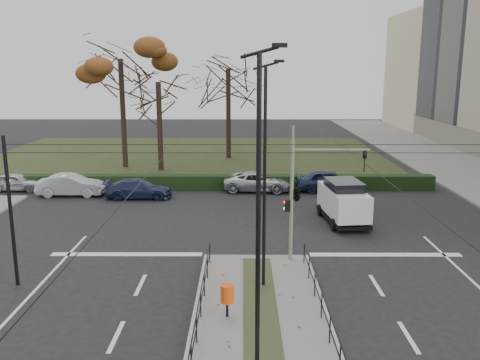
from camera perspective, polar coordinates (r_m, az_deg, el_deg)
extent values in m
plane|color=black|center=(18.84, 2.26, -14.19)|extent=(140.00, 140.00, 0.00)
cube|color=slate|center=(16.60, 2.58, -17.84)|extent=(4.40, 15.00, 0.14)
cube|color=slate|center=(43.88, 25.38, 0.20)|extent=(8.00, 90.00, 0.14)
cube|color=#252F17|center=(49.84, -5.93, 2.64)|extent=(38.00, 26.00, 0.10)
cube|color=black|center=(36.70, -8.15, -0.21)|extent=(38.00, 1.00, 1.00)
cylinder|color=black|center=(22.30, -3.41, -8.20)|extent=(0.04, 0.04, 0.90)
cylinder|color=black|center=(22.42, 7.22, -8.17)|extent=(0.04, 0.04, 0.90)
cylinder|color=black|center=(16.10, -4.94, -14.97)|extent=(0.04, 13.20, 0.04)
cylinder|color=black|center=(16.26, 10.11, -14.83)|extent=(0.04, 13.20, 0.04)
cylinder|color=black|center=(21.55, -24.35, -3.33)|extent=(0.14, 0.14, 6.00)
cylinder|color=black|center=(18.08, 2.30, 3.07)|extent=(20.00, 0.02, 0.02)
cylinder|color=black|center=(20.06, 2.10, 3.99)|extent=(20.00, 0.02, 0.02)
cylinder|color=black|center=(15.43, -10.41, 0.49)|extent=(0.02, 34.00, 0.02)
cylinder|color=black|center=(15.72, 15.55, 0.46)|extent=(0.02, 34.00, 0.02)
cylinder|color=gray|center=(22.17, 5.80, -2.37)|extent=(0.16, 0.16, 5.33)
cylinder|color=gray|center=(21.93, 10.21, 3.35)|extent=(3.28, 0.10, 0.10)
imported|color=black|center=(22.31, 13.79, 2.01)|extent=(0.16, 0.19, 0.92)
imported|color=black|center=(22.09, 6.41, -1.34)|extent=(0.53, 2.05, 0.82)
cube|color=black|center=(22.20, 5.32, -2.88)|extent=(0.23, 0.16, 0.51)
sphere|color=#FF0C0C|center=(22.15, 5.06, -2.50)|extent=(0.11, 0.11, 0.11)
sphere|color=#0CE533|center=(22.23, 5.05, -3.19)|extent=(0.11, 0.11, 0.11)
cylinder|color=black|center=(17.84, -1.45, -14.28)|extent=(0.09, 0.09, 0.56)
cylinder|color=#E1480D|center=(17.59, -1.46, -12.64)|extent=(0.45, 0.45, 0.62)
cylinder|color=black|center=(13.41, 2.05, -4.72)|extent=(0.13, 0.13, 8.68)
cube|color=black|center=(12.86, 4.46, 14.85)|extent=(0.38, 0.15, 0.11)
cylinder|color=black|center=(19.00, 2.77, -0.05)|extent=(0.13, 0.13, 8.39)
cube|color=black|center=(18.58, 4.41, 13.17)|extent=(0.37, 0.15, 0.10)
imported|color=#B5B8BE|center=(39.08, -23.91, -0.20)|extent=(3.79, 1.67, 1.27)
imported|color=#B5B8BE|center=(36.17, -18.46, -0.54)|extent=(4.49, 1.64, 1.47)
imported|color=#1F294A|center=(34.35, -11.31, -0.97)|extent=(4.43, 1.89, 1.27)
imported|color=#B5B8BE|center=(35.71, 2.01, -0.18)|extent=(4.89, 2.50, 1.32)
cube|color=silver|center=(28.84, 11.52, -2.35)|extent=(2.29, 4.55, 1.42)
cube|color=black|center=(28.64, 11.60, -0.71)|extent=(1.94, 2.57, 0.66)
cube|color=black|center=(29.08, 11.45, -4.09)|extent=(2.33, 4.64, 0.18)
cylinder|color=black|center=(28.05, 14.12, -4.77)|extent=(0.29, 0.68, 0.66)
cylinder|color=black|center=(27.49, 10.49, -4.95)|extent=(0.29, 0.68, 0.66)
cylinder|color=black|center=(30.67, 12.31, -3.21)|extent=(0.29, 0.68, 0.66)
cylinder|color=black|center=(30.16, 8.97, -3.34)|extent=(0.29, 0.68, 0.66)
cylinder|color=black|center=(44.59, -12.99, 7.24)|extent=(0.44, 0.44, 9.14)
ellipsoid|color=#5D3315|center=(44.44, -13.29, 13.11)|extent=(8.52, 8.52, 5.75)
cylinder|color=black|center=(48.16, -1.31, 7.41)|extent=(0.44, 0.44, 8.31)
cylinder|color=black|center=(42.78, -9.01, 5.95)|extent=(0.44, 0.44, 7.28)
imported|color=#1F294A|center=(36.08, 9.90, -0.05)|extent=(4.56, 1.89, 1.55)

